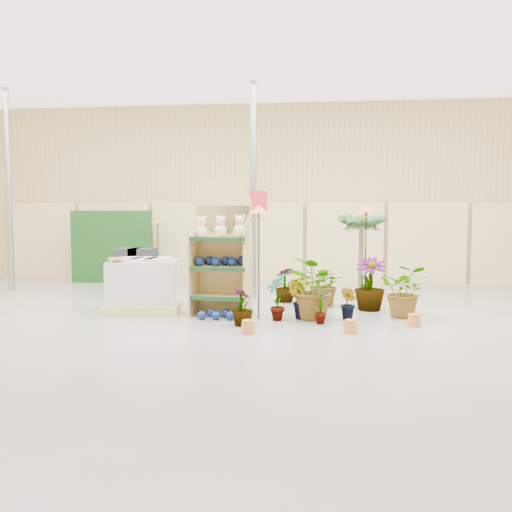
{
  "coord_description": "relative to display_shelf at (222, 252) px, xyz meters",
  "views": [
    {
      "loc": [
        1.53,
        -8.49,
        1.81
      ],
      "look_at": [
        0.3,
        1.5,
        1.0
      ],
      "focal_mm": 40.0,
      "sensor_mm": 36.0,
      "label": 1
    }
  ],
  "objects": [
    {
      "name": "pallet_stack",
      "position": [
        -1.43,
        0.05,
        -0.63
      ],
      "size": [
        1.43,
        1.24,
        0.96
      ],
      "rotation": [
        0.0,
        0.0,
        0.14
      ],
      "color": "#D1B381",
      "rests_on": "ground"
    },
    {
      "name": "potted_plant_7",
      "position": [
        0.5,
        -1.0,
        -0.79
      ],
      "size": [
        0.48,
        0.48,
        0.6
      ],
      "primitive_type": "imported",
      "rotation": [
        0.0,
        0.0,
        2.39
      ],
      "color": "#285022",
      "rests_on": "ground"
    },
    {
      "name": "potted_plant_0",
      "position": [
        1.0,
        -0.5,
        -0.7
      ],
      "size": [
        0.44,
        0.49,
        0.77
      ],
      "primitive_type": "imported",
      "rotation": [
        0.0,
        0.0,
        5.24
      ],
      "color": "#285022",
      "rests_on": "ground"
    },
    {
      "name": "teddy_bears",
      "position": [
        0.02,
        -0.11,
        0.42
      ],
      "size": [
        0.88,
        0.22,
        0.37
      ],
      "color": "beige",
      "rests_on": "display_shelf"
    },
    {
      "name": "potted_plant_3",
      "position": [
        2.59,
        0.64,
        -0.61
      ],
      "size": [
        0.57,
        0.57,
        0.96
      ],
      "primitive_type": "imported",
      "rotation": [
        0.0,
        0.0,
        6.23
      ],
      "color": "#285022",
      "rests_on": "ground"
    },
    {
      "name": "offer_sign",
      "position": [
        0.37,
        1.72,
        0.48
      ],
      "size": [
        0.5,
        0.08,
        2.2
      ],
      "color": "gray",
      "rests_on": "ground"
    },
    {
      "name": "gazing_balls_shelf",
      "position": [
        0.0,
        -0.13,
        -0.15
      ],
      "size": [
        0.88,
        0.3,
        0.17
      ],
      "color": "navy",
      "rests_on": "display_shelf"
    },
    {
      "name": "potted_plant_8",
      "position": [
        1.73,
        -0.73,
        -0.78
      ],
      "size": [
        0.25,
        0.34,
        0.62
      ],
      "primitive_type": "imported",
      "rotation": [
        0.0,
        0.0,
        1.66
      ],
      "color": "#285022",
      "rests_on": "ground"
    },
    {
      "name": "gazing_balls_floor",
      "position": [
        0.01,
        -0.51,
        -1.02
      ],
      "size": [
        0.63,
        0.39,
        0.15
      ],
      "color": "navy",
      "rests_on": "ground"
    },
    {
      "name": "bird_table_front",
      "position": [
        0.69,
        -0.36,
        0.67
      ],
      "size": [
        0.34,
        0.34,
        1.9
      ],
      "color": "black",
      "rests_on": "ground"
    },
    {
      "name": "palm",
      "position": [
        2.49,
        1.58,
        0.47
      ],
      "size": [
        0.7,
        0.7,
        1.82
      ],
      "color": "brown",
      "rests_on": "ground"
    },
    {
      "name": "trellis_stock",
      "position": [
        -3.53,
        3.94,
        -0.19
      ],
      "size": [
        2.0,
        0.3,
        1.8
      ],
      "primitive_type": "cube",
      "color": "#123D14",
      "rests_on": "ground"
    },
    {
      "name": "potted_plant_5",
      "position": [
        1.38,
        0.41,
        -0.79
      ],
      "size": [
        0.42,
        0.39,
        0.6
      ],
      "primitive_type": "imported",
      "rotation": [
        0.0,
        0.0,
        2.65
      ],
      "color": "#285022",
      "rests_on": "ground"
    },
    {
      "name": "potted_plant_2",
      "position": [
        1.63,
        -0.35,
        -0.57
      ],
      "size": [
        1.22,
        1.24,
        1.04
      ],
      "primitive_type": "imported",
      "rotation": [
        0.0,
        0.0,
        5.38
      ],
      "color": "#285022",
      "rests_on": "ground"
    },
    {
      "name": "potted_plant_11",
      "position": [
        1.01,
        1.38,
        -0.75
      ],
      "size": [
        0.55,
        0.55,
        0.69
      ],
      "primitive_type": "imported",
      "rotation": [
        0.0,
        0.0,
        3.89
      ],
      "color": "#285022",
      "rests_on": "ground"
    },
    {
      "name": "display_shelf",
      "position": [
        0.0,
        0.0,
        0.0
      ],
      "size": [
        1.04,
        0.71,
        2.39
      ],
      "rotation": [
        0.0,
        0.0,
        -0.08
      ],
      "color": "tan",
      "rests_on": "ground"
    },
    {
      "name": "charcoal_planters",
      "position": [
        -2.24,
        2.0,
        -0.59
      ],
      "size": [
        0.8,
        0.5,
        1.0
      ],
      "color": "black",
      "rests_on": "ground"
    },
    {
      "name": "bird_table_back",
      "position": [
        -2.14,
        3.3,
        0.44
      ],
      "size": [
        0.34,
        0.34,
        1.65
      ],
      "color": "black",
      "rests_on": "ground"
    },
    {
      "name": "potted_plant_6",
      "position": [
        1.75,
        0.97,
        -0.66
      ],
      "size": [
        0.98,
        1.01,
        0.86
      ],
      "primitive_type": "imported",
      "rotation": [
        0.0,
        0.0,
        4.15
      ],
      "color": "#285022",
      "rests_on": "ground"
    },
    {
      "name": "bird_table_right",
      "position": [
        2.52,
        0.72,
        0.69
      ],
      "size": [
        0.34,
        0.34,
        1.92
      ],
      "color": "black",
      "rests_on": "ground"
    },
    {
      "name": "potted_plant_4",
      "position": [
        2.48,
        0.98,
        -0.72
      ],
      "size": [
        0.37,
        0.45,
        0.73
      ],
      "primitive_type": "imported",
      "rotation": [
        0.0,
        0.0,
        1.27
      ],
      "color": "#285022",
      "rests_on": "ground"
    },
    {
      "name": "potted_plant_10",
      "position": [
        3.14,
        0.04,
        -0.64
      ],
      "size": [
        0.95,
        0.87,
        0.9
      ],
      "primitive_type": "imported",
      "rotation": [
        0.0,
        0.0,
        6.05
      ],
      "color": "#285022",
      "rests_on": "ground"
    },
    {
      "name": "potted_plant_9",
      "position": [
        2.18,
        -0.3,
        -0.82
      ],
      "size": [
        0.36,
        0.38,
        0.55
      ],
      "primitive_type": "imported",
      "rotation": [
        0.0,
        0.0,
        5.23
      ],
      "color": "#285022",
      "rests_on": "ground"
    },
    {
      "name": "room",
      "position": [
        0.27,
        -0.35,
        1.12
      ],
      "size": [
        15.2,
        12.1,
        4.7
      ],
      "color": "slate",
      "rests_on": "ground"
    },
    {
      "name": "potted_plant_1",
      "position": [
        1.36,
        -0.33,
        -0.77
      ],
      "size": [
        0.37,
        0.31,
        0.63
      ],
      "primitive_type": "imported",
      "rotation": [
        0.0,
        0.0,
        3.22
      ],
      "color": "#285022",
      "rests_on": "ground"
    }
  ]
}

